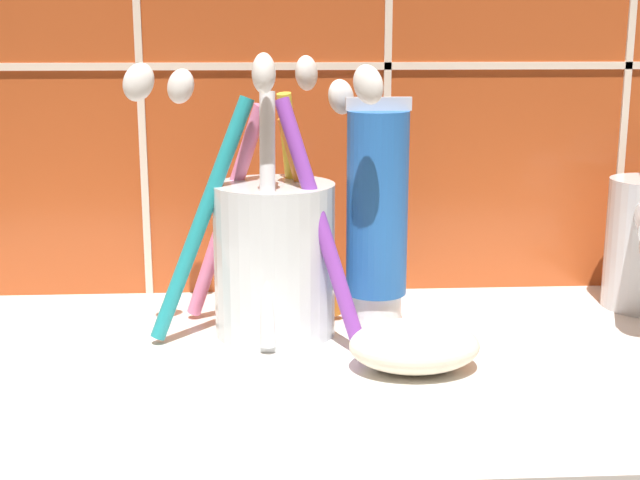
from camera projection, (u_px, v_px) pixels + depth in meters
sink_counter at (385, 374)px, 51.27cm from camera, size 67.26×28.60×2.00cm
toothbrush_cup at (274, 247)px, 54.14cm from camera, size 15.31×10.19×17.26cm
toothpaste_tube at (380, 218)px, 54.13cm from camera, size 3.92×3.74×14.48cm
soap_bar at (414, 346)px, 49.04cm from camera, size 7.24×5.42×2.76cm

